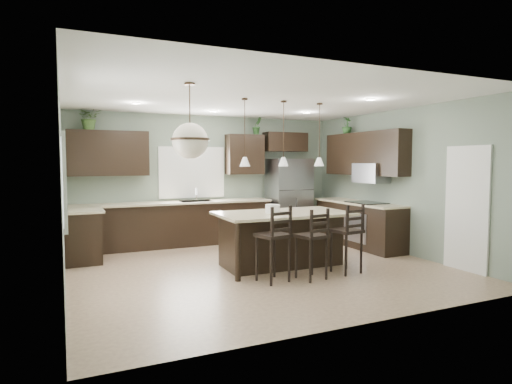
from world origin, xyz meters
The scene contains 33 objects.
ground centered at (0.00, 0.00, 0.00)m, with size 6.00×6.00×0.00m, color #9E8466.
pantry_door centered at (2.98, -1.55, 1.02)m, with size 0.04×0.82×2.04m, color white.
window_back centered at (-0.40, 2.73, 1.55)m, with size 1.35×0.02×1.00m, color white.
window_left centered at (-2.98, -0.80, 1.55)m, with size 0.02×1.10×1.00m, color white.
left_return_cabs centered at (-2.70, 1.70, 0.45)m, with size 0.60×0.90×0.90m, color black.
left_return_countertop centered at (-2.68, 1.70, 0.92)m, with size 0.66×0.96×0.04m, color beige.
back_lower_cabs centered at (-0.85, 2.45, 0.45)m, with size 4.20×0.60×0.90m, color black.
back_countertop centered at (-0.85, 2.43, 0.92)m, with size 4.20×0.66×0.04m, color beige.
sink_inset centered at (-0.40, 2.43, 0.94)m, with size 0.70×0.45×0.01m, color gray.
faucet centered at (-0.40, 2.40, 1.08)m, with size 0.02×0.02×0.28m, color silver.
back_upper_left centered at (-2.15, 2.58, 1.95)m, with size 1.55×0.34×0.90m, color black.
back_upper_right centered at (0.80, 2.58, 1.95)m, with size 0.85×0.34×0.90m, color black.
fridge_header centered at (1.85, 2.58, 2.25)m, with size 1.05×0.34×0.45m, color black.
right_lower_cabs centered at (2.70, 0.87, 0.45)m, with size 0.60×2.35×0.90m, color black.
right_countertop centered at (2.68, 0.87, 0.92)m, with size 0.66×2.35×0.04m, color beige.
cooktop centered at (2.68, 0.60, 0.94)m, with size 0.58×0.75×0.02m, color black.
wall_oven_front centered at (2.40, 0.60, 0.45)m, with size 0.01×0.72×0.60m, color gray.
right_upper_cabs centered at (2.83, 0.87, 1.95)m, with size 0.34×2.35×0.90m, color black.
microwave centered at (2.78, 0.60, 1.55)m, with size 0.40×0.75×0.40m, color gray.
refrigerator centered at (1.78, 2.28, 0.93)m, with size 0.90×0.74×1.85m, color gray.
kitchen_island centered at (0.40, -0.05, 0.46)m, with size 2.22×1.26×0.92m, color black.
serving_dish centered at (0.20, -0.05, 0.99)m, with size 0.24×0.24×0.14m, color silver.
bar_stool_left centered at (-0.19, -0.84, 0.57)m, with size 0.42×0.42×1.14m, color black.
bar_stool_center centered at (0.41, -0.96, 0.54)m, with size 0.40×0.40×1.09m, color black.
bar_stool_right centered at (1.11, -0.87, 0.56)m, with size 0.41×0.41×1.11m, color black.
pendant_left centered at (-0.30, -0.04, 2.25)m, with size 0.17×0.17×1.10m, color white, non-canonical shape.
pendant_center centered at (0.40, -0.05, 2.25)m, with size 0.17×0.17×1.10m, color white, non-canonical shape.
pendant_right centered at (1.10, -0.06, 2.25)m, with size 0.17×0.17×1.10m, color silver, non-canonical shape.
chandelier centered at (-1.46, -0.98, 2.31)m, with size 0.51×0.51×0.98m, color beige, non-canonical shape.
plant_back_left centered at (-2.49, 2.55, 2.64)m, with size 0.43×0.37×0.48m, color #375425.
plant_back_right centered at (1.09, 2.55, 2.60)m, with size 0.22×0.18×0.40m, color #2B5726.
plant_right_wall centered at (2.80, 1.47, 2.59)m, with size 0.21×0.21×0.38m, color #2A5525.
room_shell centered at (0.00, 0.00, 1.70)m, with size 6.00×6.00×6.00m.
Camera 1 is at (-2.98, -6.43, 1.77)m, focal length 30.00 mm.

